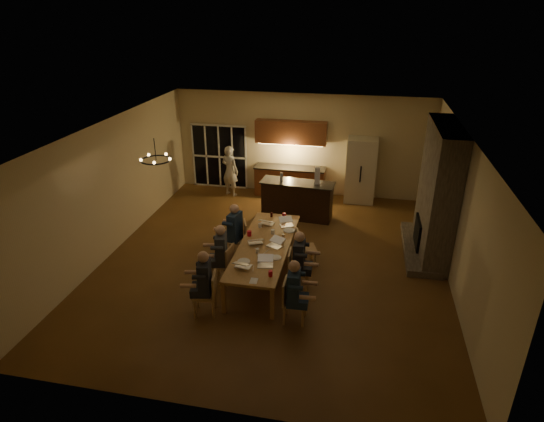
{
  "coord_description": "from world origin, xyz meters",
  "views": [
    {
      "loc": [
        1.83,
        -9.26,
        5.62
      ],
      "look_at": [
        -0.1,
        0.3,
        1.18
      ],
      "focal_mm": 30.0,
      "sensor_mm": 36.0,
      "label": 1
    }
  ],
  "objects_px": {
    "chair_left_near": "(205,294)",
    "mug_front": "(257,251)",
    "person_left_mid": "(222,254)",
    "laptop_a": "(243,261)",
    "chair_right_mid": "(299,270)",
    "laptop_e": "(267,219)",
    "person_right_near": "(294,293)",
    "mug_mid": "(273,232)",
    "bar_bottle": "(281,177)",
    "chair_left_mid": "(222,264)",
    "refrigerator": "(361,170)",
    "laptop_f": "(287,221)",
    "plate_left": "(244,261)",
    "chair_left_far": "(237,239)",
    "can_silver": "(259,258)",
    "plate_near": "(276,258)",
    "can_right": "(283,237)",
    "redcup_near": "(270,274)",
    "person_left_near": "(205,283)",
    "chair_right_far": "(306,248)",
    "redcup_far": "(284,215)",
    "dining_table": "(265,259)",
    "person_right_mid": "(299,261)",
    "laptop_b": "(265,261)",
    "redcup_mid": "(249,233)",
    "chandelier": "(156,160)",
    "laptop_c": "(255,238)",
    "mug_back": "(260,225)",
    "bar_blender": "(317,176)",
    "plate_far": "(289,230)",
    "laptop_d": "(275,242)",
    "standing_person": "(230,171)",
    "chair_right_near": "(295,301)"
  },
  "relations": [
    {
      "from": "laptop_f",
      "to": "bar_blender",
      "type": "bearing_deg",
      "value": 53.46
    },
    {
      "from": "person_left_mid",
      "to": "can_right",
      "type": "height_order",
      "value": "person_left_mid"
    },
    {
      "from": "laptop_d",
      "to": "plate_left",
      "type": "height_order",
      "value": "laptop_d"
    },
    {
      "from": "plate_near",
      "to": "person_left_mid",
      "type": "bearing_deg",
      "value": 178.68
    },
    {
      "from": "person_right_mid",
      "to": "standing_person",
      "type": "distance_m",
      "value": 5.69
    },
    {
      "from": "chair_left_far",
      "to": "can_silver",
      "type": "bearing_deg",
      "value": 12.18
    },
    {
      "from": "can_right",
      "to": "plate_near",
      "type": "height_order",
      "value": "can_right"
    },
    {
      "from": "dining_table",
      "to": "redcup_near",
      "type": "relative_size",
      "value": 27.44
    },
    {
      "from": "laptop_c",
      "to": "mug_back",
      "type": "bearing_deg",
      "value": -110.22
    },
    {
      "from": "chair_left_near",
      "to": "mug_front",
      "type": "height_order",
      "value": "chair_left_near"
    },
    {
      "from": "mug_mid",
      "to": "can_right",
      "type": "bearing_deg",
      "value": -36.35
    },
    {
      "from": "person_left_mid",
      "to": "laptop_a",
      "type": "xyz_separation_m",
      "value": [
        0.62,
        -0.49,
        0.17
      ]
    },
    {
      "from": "person_left_mid",
      "to": "can_right",
      "type": "relative_size",
      "value": 11.5
    },
    {
      "from": "dining_table",
      "to": "plate_far",
      "type": "bearing_deg",
      "value": 61.34
    },
    {
      "from": "mug_front",
      "to": "bar_bottle",
      "type": "bearing_deg",
      "value": 92.05
    },
    {
      "from": "person_right_near",
      "to": "laptop_f",
      "type": "bearing_deg",
      "value": 10.15
    },
    {
      "from": "chandelier",
      "to": "laptop_e",
      "type": "relative_size",
      "value": 1.97
    },
    {
      "from": "can_right",
      "to": "redcup_near",
      "type": "bearing_deg",
      "value": -89.1
    },
    {
      "from": "person_right_near",
      "to": "mug_mid",
      "type": "xyz_separation_m",
      "value": [
        -0.84,
        2.18,
        0.11
      ]
    },
    {
      "from": "chair_right_far",
      "to": "redcup_far",
      "type": "height_order",
      "value": "chair_right_far"
    },
    {
      "from": "person_right_mid",
      "to": "plate_left",
      "type": "height_order",
      "value": "person_right_mid"
    },
    {
      "from": "dining_table",
      "to": "person_right_mid",
      "type": "xyz_separation_m",
      "value": [
        0.84,
        -0.46,
        0.31
      ]
    },
    {
      "from": "chair_right_far",
      "to": "person_right_near",
      "type": "distance_m",
      "value": 2.23
    },
    {
      "from": "chair_left_near",
      "to": "laptop_a",
      "type": "distance_m",
      "value": 1.0
    },
    {
      "from": "chair_left_far",
      "to": "redcup_far",
      "type": "height_order",
      "value": "chair_left_far"
    },
    {
      "from": "refrigerator",
      "to": "chair_right_mid",
      "type": "distance_m",
      "value": 5.32
    },
    {
      "from": "chair_right_mid",
      "to": "laptop_a",
      "type": "bearing_deg",
      "value": 113.99
    },
    {
      "from": "chair_left_mid",
      "to": "redcup_near",
      "type": "bearing_deg",
      "value": 65.77
    },
    {
      "from": "laptop_b",
      "to": "plate_left",
      "type": "distance_m",
      "value": 0.49
    },
    {
      "from": "chandelier",
      "to": "can_right",
      "type": "bearing_deg",
      "value": 18.91
    },
    {
      "from": "laptop_e",
      "to": "plate_far",
      "type": "bearing_deg",
      "value": 166.12
    },
    {
      "from": "refrigerator",
      "to": "plate_left",
      "type": "height_order",
      "value": "refrigerator"
    },
    {
      "from": "chair_left_mid",
      "to": "mug_front",
      "type": "height_order",
      "value": "chair_left_mid"
    },
    {
      "from": "chair_right_mid",
      "to": "laptop_e",
      "type": "height_order",
      "value": "laptop_e"
    },
    {
      "from": "chair_left_far",
      "to": "plate_left",
      "type": "bearing_deg",
      "value": 0.69
    },
    {
      "from": "refrigerator",
      "to": "chair_right_near",
      "type": "distance_m",
      "value": 6.39
    },
    {
      "from": "plate_near",
      "to": "chair_right_mid",
      "type": "bearing_deg",
      "value": 11.51
    },
    {
      "from": "chair_left_mid",
      "to": "refrigerator",
      "type": "bearing_deg",
      "value": 158.37
    },
    {
      "from": "laptop_b",
      "to": "redcup_far",
      "type": "distance_m",
      "value": 2.36
    },
    {
      "from": "refrigerator",
      "to": "laptop_f",
      "type": "distance_m",
      "value": 4.06
    },
    {
      "from": "person_left_mid",
      "to": "bar_blender",
      "type": "relative_size",
      "value": 2.92
    },
    {
      "from": "chair_left_mid",
      "to": "person_right_near",
      "type": "relative_size",
      "value": 0.64
    },
    {
      "from": "plate_far",
      "to": "laptop_d",
      "type": "bearing_deg",
      "value": -103.14
    },
    {
      "from": "chair_left_far",
      "to": "plate_near",
      "type": "xyz_separation_m",
      "value": [
        1.19,
        -1.2,
        0.31
      ]
    },
    {
      "from": "person_left_near",
      "to": "person_right_near",
      "type": "xyz_separation_m",
      "value": [
        1.75,
        0.01,
        0.0
      ]
    },
    {
      "from": "bar_bottle",
      "to": "chair_right_far",
      "type": "bearing_deg",
      "value": -67.6
    },
    {
      "from": "mug_front",
      "to": "redcup_near",
      "type": "xyz_separation_m",
      "value": [
        0.46,
        -0.85,
        0.01
      ]
    },
    {
      "from": "redcup_mid",
      "to": "plate_left",
      "type": "distance_m",
      "value": 1.17
    },
    {
      "from": "mug_front",
      "to": "chair_left_near",
      "type": "bearing_deg",
      "value": -121.48
    },
    {
      "from": "chair_left_far",
      "to": "laptop_e",
      "type": "height_order",
      "value": "laptop_e"
    }
  ]
}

